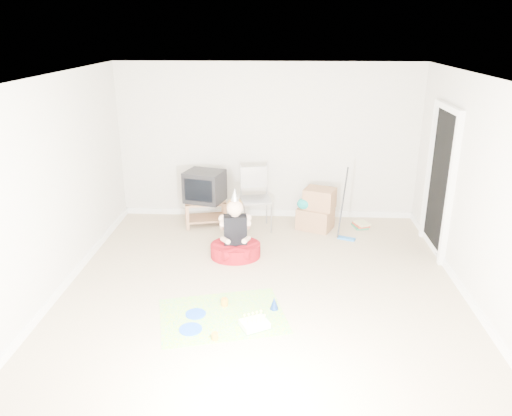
{
  "coord_description": "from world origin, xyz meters",
  "views": [
    {
      "loc": [
        0.18,
        -5.67,
        3.12
      ],
      "look_at": [
        -0.1,
        0.4,
        0.9
      ],
      "focal_mm": 35.0,
      "sensor_mm": 36.0,
      "label": 1
    }
  ],
  "objects_px": {
    "crt_tv": "(205,186)",
    "folding_chair": "(256,200)",
    "birthday_cake": "(255,325)",
    "cardboard_boxes": "(316,210)",
    "seated_woman": "(235,242)",
    "tv_stand": "(206,211)"
  },
  "relations": [
    {
      "from": "folding_chair",
      "to": "seated_woman",
      "type": "xyz_separation_m",
      "value": [
        -0.24,
        -1.06,
        -0.28
      ]
    },
    {
      "from": "cardboard_boxes",
      "to": "seated_woman",
      "type": "height_order",
      "value": "seated_woman"
    },
    {
      "from": "tv_stand",
      "to": "cardboard_boxes",
      "type": "distance_m",
      "value": 1.82
    },
    {
      "from": "cardboard_boxes",
      "to": "birthday_cake",
      "type": "relative_size",
      "value": 1.87
    },
    {
      "from": "tv_stand",
      "to": "cardboard_boxes",
      "type": "bearing_deg",
      "value": -2.34
    },
    {
      "from": "crt_tv",
      "to": "folding_chair",
      "type": "relative_size",
      "value": 0.57
    },
    {
      "from": "crt_tv",
      "to": "tv_stand",
      "type": "bearing_deg",
      "value": 16.55
    },
    {
      "from": "cardboard_boxes",
      "to": "seated_woman",
      "type": "xyz_separation_m",
      "value": [
        -1.22,
        -1.12,
        -0.1
      ]
    },
    {
      "from": "tv_stand",
      "to": "seated_woman",
      "type": "bearing_deg",
      "value": -63.42
    },
    {
      "from": "crt_tv",
      "to": "birthday_cake",
      "type": "xyz_separation_m",
      "value": [
        0.96,
        -2.99,
        -0.63
      ]
    },
    {
      "from": "tv_stand",
      "to": "birthday_cake",
      "type": "relative_size",
      "value": 2.05
    },
    {
      "from": "cardboard_boxes",
      "to": "seated_woman",
      "type": "distance_m",
      "value": 1.66
    },
    {
      "from": "crt_tv",
      "to": "birthday_cake",
      "type": "bearing_deg",
      "value": -55.64
    },
    {
      "from": "folding_chair",
      "to": "birthday_cake",
      "type": "bearing_deg",
      "value": -87.62
    },
    {
      "from": "folding_chair",
      "to": "tv_stand",
      "type": "bearing_deg",
      "value": 170.86
    },
    {
      "from": "cardboard_boxes",
      "to": "birthday_cake",
      "type": "height_order",
      "value": "cardboard_boxes"
    },
    {
      "from": "folding_chair",
      "to": "seated_woman",
      "type": "distance_m",
      "value": 1.12
    },
    {
      "from": "cardboard_boxes",
      "to": "birthday_cake",
      "type": "distance_m",
      "value": 3.05
    },
    {
      "from": "seated_woman",
      "to": "crt_tv",
      "type": "bearing_deg",
      "value": 116.58
    },
    {
      "from": "seated_woman",
      "to": "birthday_cake",
      "type": "xyz_separation_m",
      "value": [
        0.36,
        -1.79,
        -0.18
      ]
    },
    {
      "from": "tv_stand",
      "to": "birthday_cake",
      "type": "bearing_deg",
      "value": -72.19
    },
    {
      "from": "birthday_cake",
      "to": "tv_stand",
      "type": "bearing_deg",
      "value": 107.81
    }
  ]
}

